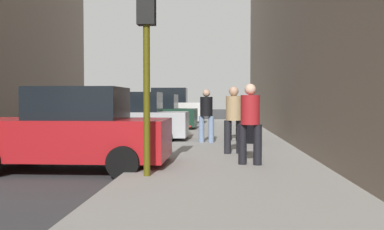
% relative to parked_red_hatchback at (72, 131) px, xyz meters
% --- Properties ---
extents(sidewalk, '(4.00, 40.00, 0.15)m').
position_rel_parked_red_hatchback_xyz_m(sidewalk, '(3.35, 1.58, -0.77)').
color(sidewalk, gray).
rests_on(sidewalk, ground_plane).
extents(parked_red_hatchback, '(4.20, 2.07, 1.79)m').
position_rel_parked_red_hatchback_xyz_m(parked_red_hatchback, '(0.00, 0.00, 0.00)').
color(parked_red_hatchback, '#B2191E').
rests_on(parked_red_hatchback, ground_plane).
extents(parked_silver_sedan, '(4.21, 2.08, 1.79)m').
position_rel_parked_red_hatchback_xyz_m(parked_silver_sedan, '(-0.00, 5.76, 0.00)').
color(parked_silver_sedan, '#B7BABF').
rests_on(parked_silver_sedan, ground_plane).
extents(parked_dark_green_sedan, '(4.26, 2.18, 1.79)m').
position_rel_parked_red_hatchback_xyz_m(parked_dark_green_sedan, '(-0.00, 11.43, 0.00)').
color(parked_dark_green_sedan, '#193828').
rests_on(parked_dark_green_sedan, ground_plane).
extents(parked_white_van, '(4.62, 2.10, 2.25)m').
position_rel_parked_red_hatchback_xyz_m(parked_white_van, '(-0.00, 16.88, 0.18)').
color(parked_white_van, silver).
rests_on(parked_white_van, ground_plane).
extents(fire_hydrant, '(0.42, 0.22, 0.70)m').
position_rel_parked_red_hatchback_xyz_m(fire_hydrant, '(1.80, 8.13, -0.35)').
color(fire_hydrant, red).
rests_on(fire_hydrant, sidewalk).
extents(traffic_light, '(0.32, 0.32, 3.60)m').
position_rel_parked_red_hatchback_xyz_m(traffic_light, '(1.85, -1.36, 1.91)').
color(traffic_light, '#514C0F').
rests_on(traffic_light, sidewalk).
extents(pedestrian_with_fedora, '(0.52, 0.46, 1.78)m').
position_rel_parked_red_hatchback_xyz_m(pedestrian_with_fedora, '(3.65, 5.52, 0.29)').
color(pedestrian_with_fedora, black).
rests_on(pedestrian_with_fedora, sidewalk).
extents(pedestrian_in_jeans, '(0.52, 0.46, 1.71)m').
position_rel_parked_red_hatchback_xyz_m(pedestrian_in_jeans, '(2.74, 4.80, 0.26)').
color(pedestrian_in_jeans, '#728CB2').
rests_on(pedestrian_in_jeans, sidewalk).
extents(pedestrian_in_red_jacket, '(0.53, 0.48, 1.71)m').
position_rel_parked_red_hatchback_xyz_m(pedestrian_in_red_jacket, '(3.80, 0.10, 0.26)').
color(pedestrian_in_red_jacket, black).
rests_on(pedestrian_in_red_jacket, sidewalk).
extents(pedestrian_in_tan_coat, '(0.53, 0.48, 1.71)m').
position_rel_parked_red_hatchback_xyz_m(pedestrian_in_tan_coat, '(3.52, 1.95, 0.26)').
color(pedestrian_in_tan_coat, black).
rests_on(pedestrian_in_tan_coat, sidewalk).
extents(rolling_suitcase, '(0.37, 0.57, 1.04)m').
position_rel_parked_red_hatchback_xyz_m(rolling_suitcase, '(4.20, 4.72, -0.36)').
color(rolling_suitcase, black).
rests_on(rolling_suitcase, sidewalk).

